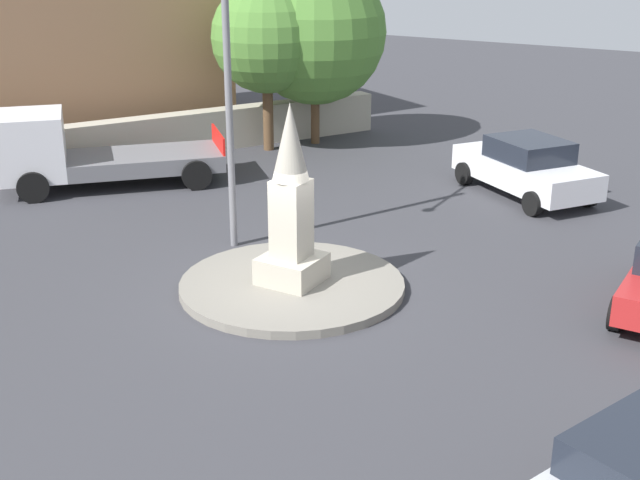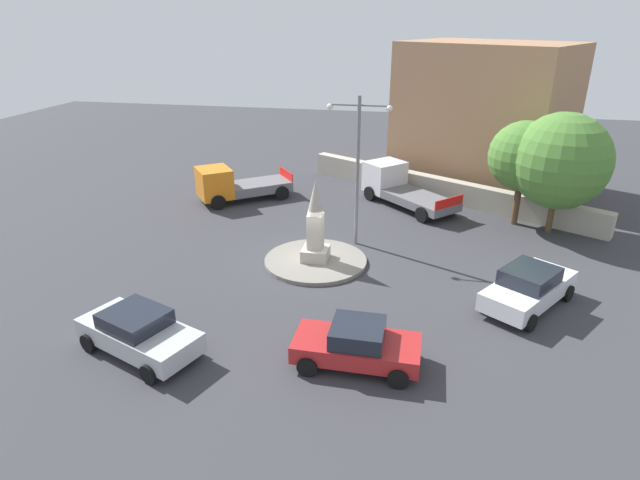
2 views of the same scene
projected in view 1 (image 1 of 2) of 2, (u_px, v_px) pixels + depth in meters
name	position (u px, v px, depth m)	size (l,w,h in m)	color
ground_plane	(292.00, 289.00, 17.06)	(80.00, 80.00, 0.00)	#38383D
traffic_island	(292.00, 285.00, 17.03)	(4.57, 4.57, 0.18)	gray
monument	(291.00, 208.00, 16.45)	(1.15, 1.15, 3.65)	#B2AA99
streetlamp	(227.00, 59.00, 17.92)	(2.89, 0.28, 7.00)	slate
car_white_passing	(526.00, 167.00, 22.78)	(4.01, 4.64, 1.59)	silver
truck_white_parked_left	(81.00, 153.00, 23.41)	(5.85, 5.75, 2.19)	silver
stone_boundary_wall	(114.00, 142.00, 26.02)	(18.82, 0.70, 1.32)	#B2AA99
corner_building	(60.00, 7.00, 28.66)	(9.88, 6.75, 8.72)	#A87A56
tree_near_wall	(266.00, 37.00, 26.53)	(3.53, 3.53, 5.43)	brown
tree_mid_cluster	(315.00, 32.00, 27.37)	(4.68, 4.68, 6.04)	brown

